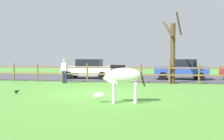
{
  "coord_description": "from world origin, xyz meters",
  "views": [
    {
      "loc": [
        2.97,
        -11.58,
        1.64
      ],
      "look_at": [
        0.77,
        0.58,
        1.08
      ],
      "focal_mm": 39.92,
      "sensor_mm": 36.0,
      "label": 1
    }
  ],
  "objects_px": {
    "crow_on_grass": "(17,91)",
    "parked_car_blue": "(181,69)",
    "zebra": "(122,78)",
    "bare_tree": "(173,51)",
    "parked_car_white": "(88,69)",
    "visitor_near_fence": "(65,70)"
  },
  "relations": [
    {
      "from": "crow_on_grass",
      "to": "parked_car_blue",
      "type": "height_order",
      "value": "parked_car_blue"
    },
    {
      "from": "zebra",
      "to": "parked_car_blue",
      "type": "height_order",
      "value": "parked_car_blue"
    },
    {
      "from": "bare_tree",
      "to": "parked_car_white",
      "type": "relative_size",
      "value": 1.15
    },
    {
      "from": "parked_car_white",
      "to": "visitor_near_fence",
      "type": "height_order",
      "value": "visitor_near_fence"
    },
    {
      "from": "crow_on_grass",
      "to": "parked_car_white",
      "type": "distance_m",
      "value": 9.06
    },
    {
      "from": "parked_car_white",
      "to": "crow_on_grass",
      "type": "bearing_deg",
      "value": -95.83
    },
    {
      "from": "crow_on_grass",
      "to": "visitor_near_fence",
      "type": "xyz_separation_m",
      "value": [
        0.3,
        5.36,
        0.78
      ]
    },
    {
      "from": "visitor_near_fence",
      "to": "zebra",
      "type": "bearing_deg",
      "value": -54.38
    },
    {
      "from": "bare_tree",
      "to": "parked_car_white",
      "type": "bearing_deg",
      "value": 157.93
    },
    {
      "from": "parked_car_blue",
      "to": "crow_on_grass",
      "type": "bearing_deg",
      "value": -131.24
    },
    {
      "from": "visitor_near_fence",
      "to": "crow_on_grass",
      "type": "bearing_deg",
      "value": -93.21
    },
    {
      "from": "parked_car_blue",
      "to": "parked_car_white",
      "type": "xyz_separation_m",
      "value": [
        -7.32,
        -0.41,
        0.0
      ]
    },
    {
      "from": "crow_on_grass",
      "to": "parked_car_blue",
      "type": "relative_size",
      "value": 0.05
    },
    {
      "from": "bare_tree",
      "to": "parked_car_white",
      "type": "distance_m",
      "value": 7.14
    },
    {
      "from": "crow_on_grass",
      "to": "parked_car_blue",
      "type": "bearing_deg",
      "value": 48.76
    },
    {
      "from": "visitor_near_fence",
      "to": "parked_car_white",
      "type": "bearing_deg",
      "value": 80.35
    },
    {
      "from": "zebra",
      "to": "parked_car_white",
      "type": "bearing_deg",
      "value": 112.15
    },
    {
      "from": "bare_tree",
      "to": "zebra",
      "type": "xyz_separation_m",
      "value": [
        -2.28,
        -7.76,
        -1.24
      ]
    },
    {
      "from": "parked_car_blue",
      "to": "bare_tree",
      "type": "bearing_deg",
      "value": -104.98
    },
    {
      "from": "bare_tree",
      "to": "parked_car_blue",
      "type": "relative_size",
      "value": 1.15
    },
    {
      "from": "parked_car_blue",
      "to": "visitor_near_fence",
      "type": "xyz_separation_m",
      "value": [
        -7.94,
        -4.04,
        0.06
      ]
    },
    {
      "from": "parked_car_white",
      "to": "visitor_near_fence",
      "type": "bearing_deg",
      "value": -99.65
    }
  ]
}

